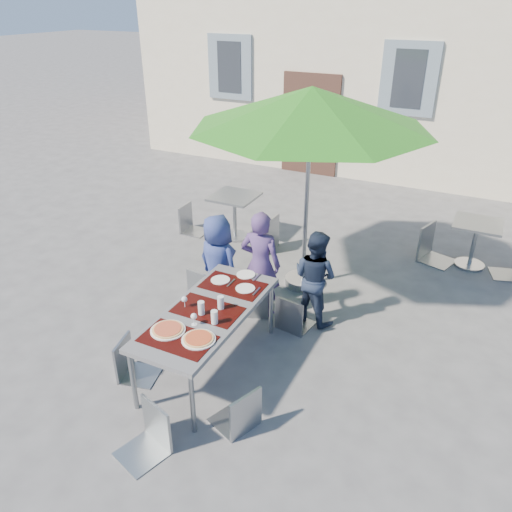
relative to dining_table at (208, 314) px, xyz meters
The scene contains 21 objects.
ground 1.07m from the dining_table, 49.82° to the right, with size 90.00×90.00×0.00m, color #4D4D50.
dining_table is the anchor object (origin of this frame).
pizza_near_left 0.52m from the dining_table, 107.85° to the right, with size 0.34×0.34×0.03m.
pizza_near_right 0.52m from the dining_table, 68.28° to the right, with size 0.33×0.33×0.03m.
glassware 0.16m from the dining_table, 57.66° to the right, with size 0.50×0.43×0.15m.
place_settings 0.65m from the dining_table, 89.52° to the left, with size 0.60×0.50×0.01m.
child_0 1.19m from the dining_table, 115.02° to the left, with size 0.64×0.41×1.30m, color navy.
child_1 1.21m from the dining_table, 88.60° to the left, with size 0.51×0.34×1.41m, color #4F3771.
child_2 1.54m from the dining_table, 63.47° to the left, with size 0.59×0.34×1.22m, color #1B263D.
chair_0 1.27m from the dining_table, 123.17° to the left, with size 0.49×0.50×0.99m.
chair_1 1.15m from the dining_table, 90.94° to the left, with size 0.48×0.48×0.85m.
chair_2 1.21m from the dining_table, 62.90° to the left, with size 0.44×0.44×0.87m.
chair_3 0.86m from the dining_table, 144.27° to the right, with size 0.45×0.45×0.84m.
chair_4 0.96m from the dining_table, 41.94° to the right, with size 0.50×0.49×0.86m.
chair_5 1.23m from the dining_table, 85.72° to the right, with size 0.49×0.50×0.89m.
patio_umbrella 2.76m from the dining_table, 82.93° to the left, with size 3.03×3.03×2.72m.
cafe_table_0 3.34m from the dining_table, 113.67° to the left, with size 0.71×0.71×0.76m.
bg_chair_l_0 3.64m from the dining_table, 126.25° to the left, with size 0.41×0.41×0.91m.
bg_chair_r_0 2.99m from the dining_table, 103.42° to the left, with size 0.49×0.48×1.04m.
cafe_table_1 4.43m from the dining_table, 58.01° to the left, with size 0.67×0.67×0.72m.
bg_chair_l_1 4.12m from the dining_table, 64.55° to the left, with size 0.59×0.59×1.06m.
Camera 1 is at (1.85, -3.05, 3.67)m, focal length 35.00 mm.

